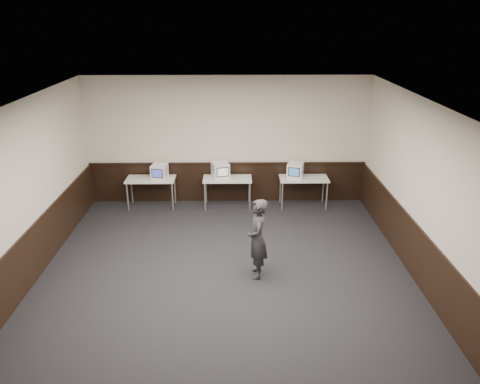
# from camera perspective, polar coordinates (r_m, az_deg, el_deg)

# --- Properties ---
(floor) EXTENTS (8.00, 8.00, 0.00)m
(floor) POSITION_cam_1_polar(r_m,az_deg,el_deg) (8.65, -1.80, -11.00)
(floor) COLOR black
(floor) RESTS_ON ground
(ceiling) EXTENTS (8.00, 8.00, 0.00)m
(ceiling) POSITION_cam_1_polar(r_m,az_deg,el_deg) (7.46, -2.08, 10.32)
(ceiling) COLOR white
(ceiling) RESTS_ON back_wall
(back_wall) EXTENTS (7.00, 0.00, 7.00)m
(back_wall) POSITION_cam_1_polar(r_m,az_deg,el_deg) (11.72, -1.56, 6.28)
(back_wall) COLOR beige
(back_wall) RESTS_ON ground
(front_wall) EXTENTS (7.00, 0.00, 7.00)m
(front_wall) POSITION_cam_1_polar(r_m,az_deg,el_deg) (4.48, -2.94, -20.89)
(front_wall) COLOR beige
(front_wall) RESTS_ON ground
(left_wall) EXTENTS (0.00, 8.00, 8.00)m
(left_wall) POSITION_cam_1_polar(r_m,az_deg,el_deg) (8.72, -25.58, -1.14)
(left_wall) COLOR beige
(left_wall) RESTS_ON ground
(right_wall) EXTENTS (0.00, 8.00, 8.00)m
(right_wall) POSITION_cam_1_polar(r_m,az_deg,el_deg) (8.58, 22.13, -0.94)
(right_wall) COLOR beige
(right_wall) RESTS_ON ground
(wainscot_back) EXTENTS (6.98, 0.04, 1.00)m
(wainscot_back) POSITION_cam_1_polar(r_m,az_deg,el_deg) (12.02, -1.51, 1.18)
(wainscot_back) COLOR black
(wainscot_back) RESTS_ON back_wall
(wainscot_left) EXTENTS (0.04, 7.98, 1.00)m
(wainscot_left) POSITION_cam_1_polar(r_m,az_deg,el_deg) (9.15, -24.39, -7.53)
(wainscot_left) COLOR black
(wainscot_left) RESTS_ON left_wall
(wainscot_right) EXTENTS (0.04, 7.98, 1.00)m
(wainscot_right) POSITION_cam_1_polar(r_m,az_deg,el_deg) (9.02, 21.06, -7.44)
(wainscot_right) COLOR black
(wainscot_right) RESTS_ON right_wall
(wainscot_rail) EXTENTS (6.98, 0.06, 0.04)m
(wainscot_rail) POSITION_cam_1_polar(r_m,az_deg,el_deg) (11.84, -1.54, 3.52)
(wainscot_rail) COLOR black
(wainscot_rail) RESTS_ON wainscot_back
(desk_left) EXTENTS (1.20, 0.60, 0.75)m
(desk_left) POSITION_cam_1_polar(r_m,az_deg,el_deg) (11.79, -10.82, 1.31)
(desk_left) COLOR silver
(desk_left) RESTS_ON ground
(desk_center) EXTENTS (1.20, 0.60, 0.75)m
(desk_center) POSITION_cam_1_polar(r_m,az_deg,el_deg) (11.61, -1.54, 1.38)
(desk_center) COLOR silver
(desk_center) RESTS_ON ground
(desk_right) EXTENTS (1.20, 0.60, 0.75)m
(desk_right) POSITION_cam_1_polar(r_m,az_deg,el_deg) (11.73, 7.78, 1.40)
(desk_right) COLOR silver
(desk_right) RESTS_ON ground
(emac_left) EXTENTS (0.42, 0.43, 0.36)m
(emac_left) POSITION_cam_1_polar(r_m,az_deg,el_deg) (11.64, -9.79, 2.45)
(emac_left) COLOR white
(emac_left) RESTS_ON desk_left
(emac_center) EXTENTS (0.49, 0.50, 0.39)m
(emac_center) POSITION_cam_1_polar(r_m,az_deg,el_deg) (11.55, -2.40, 2.66)
(emac_center) COLOR white
(emac_center) RESTS_ON desk_center
(emac_right) EXTENTS (0.47, 0.48, 0.38)m
(emac_right) POSITION_cam_1_polar(r_m,az_deg,el_deg) (11.64, 6.75, 2.64)
(emac_right) COLOR white
(emac_right) RESTS_ON desk_right
(person) EXTENTS (0.37, 0.56, 1.52)m
(person) POSITION_cam_1_polar(r_m,az_deg,el_deg) (8.51, 2.14, -5.72)
(person) COLOR #27262B
(person) RESTS_ON ground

